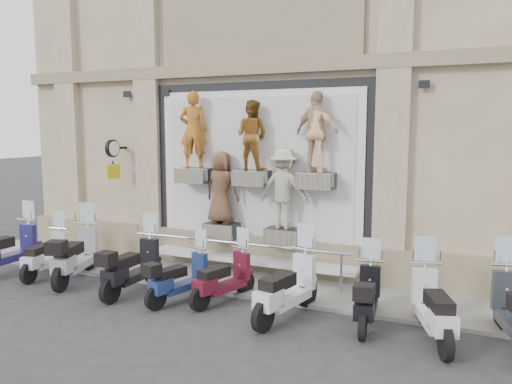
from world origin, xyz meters
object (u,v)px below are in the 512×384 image
Objects in this scene: scooter_g at (287,275)px; scooter_f at (223,268)px; scooter_h at (367,286)px; scooter_b at (46,245)px; scooter_i at (434,293)px; scooter_e at (180,268)px; clock_sign_bracket at (113,154)px; scooter_a at (7,239)px; scooter_d at (132,256)px; guard_rail at (241,262)px; scooter_c at (76,244)px.

scooter_f is at bearing -179.55° from scooter_g.
scooter_g is at bearing -174.65° from scooter_h.
scooter_b is 8.66m from scooter_i.
scooter_b is 1.03× the size of scooter_e.
scooter_f is 2.86m from scooter_h.
clock_sign_bracket reaches higher than scooter_a.
scooter_g is at bearing -0.83° from scooter_d.
scooter_h is (8.56, 0.24, -0.11)m from scooter_a.
scooter_d is (2.11, -2.04, -1.99)m from clock_sign_bracket.
scooter_i is (4.22, -1.53, 0.34)m from guard_rail.
scooter_f is at bearing 157.53° from scooter_i.
scooter_b is at bearing 174.33° from scooter_h.
scooter_f is 0.98× the size of scooter_h.
scooter_e is (3.34, -2.10, -2.10)m from clock_sign_bracket.
scooter_b is 7.54m from scooter_h.
guard_rail is 2.83× the size of scooter_b.
scooter_e is at bearing -1.39° from scooter_a.
guard_rail is 4.66m from scooter_b.
scooter_b is 1.00× the size of scooter_h.
scooter_b is at bearing 159.65° from scooter_c.
scooter_g is (3.49, -0.06, 0.02)m from scooter_d.
scooter_h is at bearing 2.72° from scooter_d.
clock_sign_bracket is 0.50× the size of scooter_a.
scooter_b is 0.85× the size of scooter_c.
scooter_i is at bearing 18.15° from scooter_e.
guard_rail is at bearing 87.87° from scooter_e.
scooter_c reaches higher than scooter_g.
guard_rail is at bearing 148.50° from scooter_g.
scooter_a is at bearing -160.18° from scooter_f.
scooter_e is (2.92, -0.21, -0.15)m from scooter_c.
scooter_d reaches higher than guard_rail.
scooter_c is (-3.48, -1.42, 0.39)m from guard_rail.
scooter_b is 0.90× the size of scooter_d.
scooter_a reaches higher than scooter_h.
scooter_a is 1.04× the size of scooter_i.
scooter_c is 7.70m from scooter_i.
scooter_i is at bearing -13.83° from clock_sign_bracket.
guard_rail is 2.41m from scooter_d.
scooter_f is 1.49m from scooter_g.
scooter_c is at bearing 175.09° from scooter_d.
scooter_b is at bearing -162.06° from scooter_f.
clock_sign_bracket is (-3.90, 0.47, 2.34)m from guard_rail.
scooter_h is at bearing -23.45° from guard_rail.
scooter_f is (0.25, -1.32, 0.25)m from guard_rail.
scooter_b is 0.87× the size of scooter_g.
scooter_g reaches higher than scooter_b.
scooter_a is 1.05m from scooter_b.
scooter_d reaches higher than scooter_h.
scooter_a is at bearing 166.65° from scooter_c.
scooter_g is at bearing 162.70° from scooter_i.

